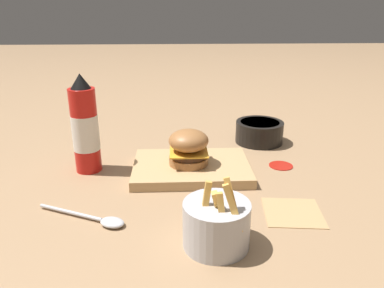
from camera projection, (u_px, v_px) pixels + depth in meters
name	position (u px, v px, depth m)	size (l,w,h in m)	color
ground_plane	(191.00, 164.00, 0.95)	(6.00, 6.00, 0.00)	#9E7A56
serving_board	(192.00, 168.00, 0.90)	(0.28, 0.20, 0.02)	tan
burger	(189.00, 147.00, 0.88)	(0.09, 0.09, 0.08)	#9E6638
ketchup_bottle	(85.00, 128.00, 0.88)	(0.06, 0.06, 0.24)	red
fries_basket	(217.00, 224.00, 0.62)	(0.11, 0.11, 0.13)	#B7B7BC
side_bowl	(259.00, 131.00, 1.09)	(0.14, 0.14, 0.06)	black
spoon	(101.00, 220.00, 0.69)	(0.18, 0.10, 0.01)	silver
ketchup_puddle	(281.00, 165.00, 0.94)	(0.06, 0.06, 0.00)	#B21E14
parchment_square	(293.00, 212.00, 0.73)	(0.12, 0.12, 0.00)	tan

